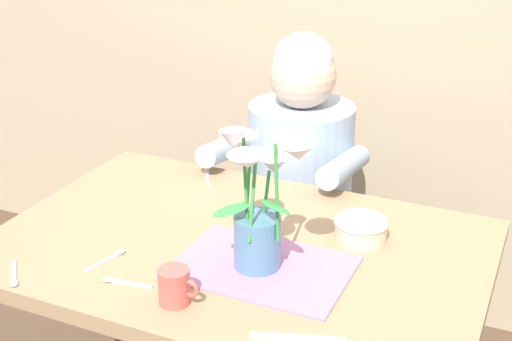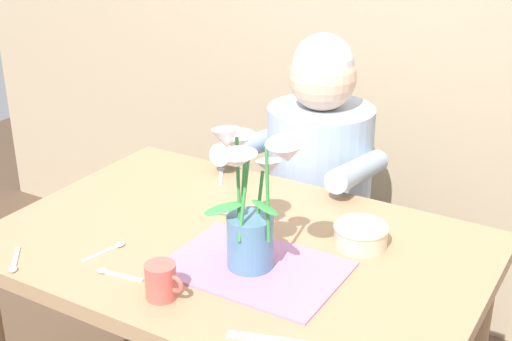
{
  "view_description": "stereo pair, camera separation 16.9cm",
  "coord_description": "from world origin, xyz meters",
  "views": [
    {
      "loc": [
        0.67,
        -1.36,
        1.59
      ],
      "look_at": [
        0.03,
        0.05,
        0.92
      ],
      "focal_mm": 49.22,
      "sensor_mm": 36.0,
      "label": 1
    },
    {
      "loc": [
        0.82,
        -1.28,
        1.59
      ],
      "look_at": [
        0.03,
        0.05,
        0.92
      ],
      "focal_mm": 49.22,
      "sensor_mm": 36.0,
      "label": 2
    }
  ],
  "objects": [
    {
      "name": "spoon_4",
      "position": [
        -0.39,
        -0.36,
        0.74
      ],
      "size": [
        0.09,
        0.1,
        0.01
      ],
      "color": "silver",
      "rests_on": "dining_table"
    },
    {
      "name": "spoon_0",
      "position": [
        -0.09,
        0.13,
        0.74
      ],
      "size": [
        0.1,
        0.09,
        0.01
      ],
      "color": "silver",
      "rests_on": "dining_table"
    },
    {
      "name": "ceramic_bowl",
      "position": [
        0.27,
        0.14,
        0.77
      ],
      "size": [
        0.14,
        0.14,
        0.06
      ],
      "color": "beige",
      "rests_on": "dining_table"
    },
    {
      "name": "dinner_knife",
      "position": [
        0.28,
        -0.3,
        0.74
      ],
      "size": [
        0.19,
        0.08,
        0.0
      ],
      "primitive_type": "cube",
      "rotation": [
        0.0,
        0.0,
        0.32
      ],
      "color": "silver",
      "rests_on": "dining_table"
    },
    {
      "name": "spoon_3",
      "position": [
        -0.26,
        0.33,
        0.74
      ],
      "size": [
        0.08,
        0.11,
        0.01
      ],
      "color": "silver",
      "rests_on": "dining_table"
    },
    {
      "name": "spoon_2",
      "position": [
        -0.16,
        -0.27,
        0.74
      ],
      "size": [
        0.12,
        0.03,
        0.01
      ],
      "color": "silver",
      "rests_on": "dining_table"
    },
    {
      "name": "dining_table",
      "position": [
        0.0,
        0.0,
        0.64
      ],
      "size": [
        1.2,
        0.8,
        0.74
      ],
      "color": "#9E7A56",
      "rests_on": "ground_plane"
    },
    {
      "name": "ceramic_mug",
      "position": [
        -0.01,
        -0.29,
        0.78
      ],
      "size": [
        0.09,
        0.07,
        0.08
      ],
      "color": "#CC564C",
      "rests_on": "dining_table"
    },
    {
      "name": "striped_placemat",
      "position": [
        0.1,
        -0.08,
        0.74
      ],
      "size": [
        0.4,
        0.28,
        0.0
      ],
      "primitive_type": "cube",
      "color": "#B275A3",
      "rests_on": "dining_table"
    },
    {
      "name": "spoon_1",
      "position": [
        -0.24,
        -0.19,
        0.74
      ],
      "size": [
        0.04,
        0.12,
        0.01
      ],
      "color": "silver",
      "rests_on": "dining_table"
    },
    {
      "name": "flower_vase",
      "position": [
        0.09,
        -0.08,
        0.9
      ],
      "size": [
        0.29,
        0.24,
        0.35
      ],
      "color": "teal",
      "rests_on": "dining_table"
    },
    {
      "name": "seated_person",
      "position": [
        -0.07,
        0.62,
        0.56
      ],
      "size": [
        0.45,
        0.47,
        1.14
      ],
      "rotation": [
        0.0,
        0.0,
        0.05
      ],
      "color": "#4C4C56",
      "rests_on": "ground_plane"
    }
  ]
}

